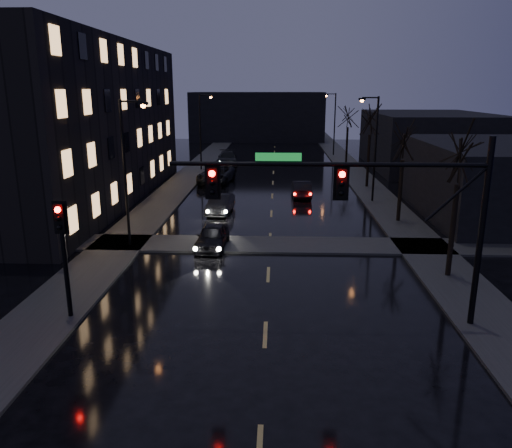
# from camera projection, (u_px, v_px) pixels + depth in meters

# --- Properties ---
(sidewalk_left) EXTENTS (3.00, 140.00, 0.12)m
(sidewalk_left) POSITION_uv_depth(u_px,v_px,m) (177.00, 187.00, 44.26)
(sidewalk_left) COLOR #2D2D2B
(sidewalk_left) RESTS_ON ground
(sidewalk_right) EXTENTS (3.00, 140.00, 0.12)m
(sidewalk_right) POSITION_uv_depth(u_px,v_px,m) (370.00, 189.00, 43.58)
(sidewalk_right) COLOR #2D2D2B
(sidewalk_right) RESTS_ON ground
(sidewalk_cross) EXTENTS (40.00, 3.00, 0.12)m
(sidewalk_cross) POSITION_uv_depth(u_px,v_px,m) (270.00, 245.00, 28.01)
(sidewalk_cross) COLOR #2D2D2B
(sidewalk_cross) RESTS_ON ground
(apartment_block) EXTENTS (12.00, 30.00, 12.00)m
(apartment_block) POSITION_uv_depth(u_px,v_px,m) (58.00, 123.00, 38.21)
(apartment_block) COLOR black
(apartment_block) RESTS_ON ground
(commercial_right_near) EXTENTS (10.00, 14.00, 5.00)m
(commercial_right_near) POSITION_uv_depth(u_px,v_px,m) (499.00, 180.00, 33.98)
(commercial_right_near) COLOR black
(commercial_right_near) RESTS_ON ground
(commercial_right_far) EXTENTS (12.00, 18.00, 6.00)m
(commercial_right_far) POSITION_uv_depth(u_px,v_px,m) (428.00, 141.00, 55.00)
(commercial_right_far) COLOR black
(commercial_right_far) RESTS_ON ground
(far_block) EXTENTS (22.00, 10.00, 8.00)m
(far_block) POSITION_uv_depth(u_px,v_px,m) (258.00, 116.00, 84.47)
(far_block) COLOR black
(far_block) RESTS_ON ground
(signal_mast) EXTENTS (11.11, 0.41, 7.00)m
(signal_mast) POSITION_uv_depth(u_px,v_px,m) (376.00, 197.00, 17.43)
(signal_mast) COLOR black
(signal_mast) RESTS_ON ground
(signal_pole_left) EXTENTS (0.35, 0.41, 4.53)m
(signal_pole_left) POSITION_uv_depth(u_px,v_px,m) (63.00, 244.00, 18.37)
(signal_pole_left) COLOR black
(signal_pole_left) RESTS_ON ground
(tree_near) EXTENTS (3.52, 3.52, 8.08)m
(tree_near) POSITION_uv_depth(u_px,v_px,m) (462.00, 144.00, 21.72)
(tree_near) COLOR black
(tree_near) RESTS_ON ground
(tree_mid_a) EXTENTS (3.30, 3.30, 7.58)m
(tree_mid_a) POSITION_uv_depth(u_px,v_px,m) (405.00, 133.00, 31.46)
(tree_mid_a) COLOR black
(tree_mid_a) RESTS_ON ground
(tree_mid_b) EXTENTS (3.74, 3.74, 8.59)m
(tree_mid_b) POSITION_uv_depth(u_px,v_px,m) (371.00, 112.00, 42.83)
(tree_mid_b) COLOR black
(tree_mid_b) RESTS_ON ground
(tree_far) EXTENTS (3.43, 3.43, 7.88)m
(tree_far) POSITION_uv_depth(u_px,v_px,m) (348.00, 111.00, 56.47)
(tree_far) COLOR black
(tree_far) RESTS_ON ground
(streetlight_l_near) EXTENTS (1.53, 0.28, 8.00)m
(streetlight_l_near) POSITION_uv_depth(u_px,v_px,m) (128.00, 162.00, 26.60)
(streetlight_l_near) COLOR black
(streetlight_l_near) RESTS_ON ground
(streetlight_l_far) EXTENTS (1.53, 0.28, 8.00)m
(streetlight_l_far) POSITION_uv_depth(u_px,v_px,m) (202.00, 126.00, 52.63)
(streetlight_l_far) COLOR black
(streetlight_l_far) RESTS_ON ground
(streetlight_r_mid) EXTENTS (1.53, 0.28, 8.00)m
(streetlight_r_mid) POSITION_uv_depth(u_px,v_px,m) (373.00, 140.00, 37.56)
(streetlight_r_mid) COLOR black
(streetlight_r_mid) RESTS_ON ground
(streetlight_r_far) EXTENTS (1.53, 0.28, 8.00)m
(streetlight_r_far) POSITION_uv_depth(u_px,v_px,m) (333.00, 119.00, 64.56)
(streetlight_r_far) COLOR black
(streetlight_r_far) RESTS_ON ground
(oncoming_car_a) EXTENTS (1.73, 3.98, 1.34)m
(oncoming_car_a) POSITION_uv_depth(u_px,v_px,m) (212.00, 236.00, 27.48)
(oncoming_car_a) COLOR black
(oncoming_car_a) RESTS_ON ground
(oncoming_car_b) EXTENTS (1.80, 4.16, 1.33)m
(oncoming_car_b) POSITION_uv_depth(u_px,v_px,m) (220.00, 204.00, 35.19)
(oncoming_car_b) COLOR black
(oncoming_car_b) RESTS_ON ground
(oncoming_car_c) EXTENTS (3.36, 6.15, 1.63)m
(oncoming_car_c) POSITION_uv_depth(u_px,v_px,m) (216.00, 174.00, 46.46)
(oncoming_car_c) COLOR black
(oncoming_car_c) RESTS_ON ground
(oncoming_car_d) EXTENTS (2.71, 5.54, 1.55)m
(oncoming_car_d) POSITION_uv_depth(u_px,v_px,m) (228.00, 158.00, 57.58)
(oncoming_car_d) COLOR black
(oncoming_car_d) RESTS_ON ground
(lead_car) EXTENTS (1.57, 4.19, 1.37)m
(lead_car) POSITION_uv_depth(u_px,v_px,m) (301.00, 189.00, 40.46)
(lead_car) COLOR black
(lead_car) RESTS_ON ground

